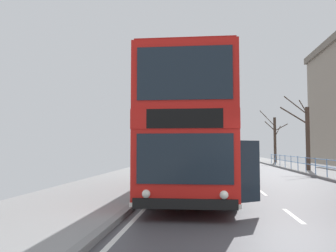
% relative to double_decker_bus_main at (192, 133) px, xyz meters
% --- Properties ---
extents(ground, '(15.80, 140.00, 0.20)m').
position_rel_double_decker_bus_main_xyz_m(ground, '(1.97, -6.41, -2.27)').
color(ground, '#46464B').
extents(double_decker_bus_main, '(3.27, 10.26, 4.41)m').
position_rel_double_decker_bus_main_xyz_m(double_decker_bus_main, '(0.00, 0.00, 0.00)').
color(double_decker_bus_main, red).
rests_on(double_decker_bus_main, ground).
extents(pedestrian_railing_far_kerb, '(0.05, 29.68, 1.00)m').
position_rel_double_decker_bus_main_xyz_m(pedestrian_railing_far_kerb, '(7.14, 7.84, -1.49)').
color(pedestrian_railing_far_kerb, '#598CC6').
rests_on(pedestrian_railing_far_kerb, ground).
extents(bare_tree_far_00, '(2.18, 1.94, 5.29)m').
position_rel_double_decker_bus_main_xyz_m(bare_tree_far_00, '(7.85, 12.97, 0.34)').
color(bare_tree_far_00, '#423328').
rests_on(bare_tree_far_00, ground).
extents(bare_tree_far_01, '(2.80, 1.66, 5.83)m').
position_rel_double_decker_bus_main_xyz_m(bare_tree_far_01, '(8.31, 26.61, 0.50)').
color(bare_tree_far_01, '#423328').
rests_on(bare_tree_far_01, ground).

